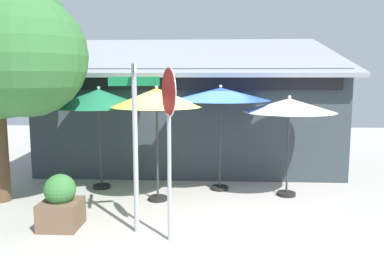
{
  "coord_description": "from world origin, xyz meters",
  "views": [
    {
      "loc": [
        0.41,
        -8.0,
        2.81
      ],
      "look_at": [
        -0.09,
        1.2,
        1.6
      ],
      "focal_mm": 35.7,
      "sensor_mm": 36.0,
      "label": 1
    }
  ],
  "objects_px": {
    "patio_umbrella_royal_blue_right": "(221,95)",
    "shade_tree": "(1,46)",
    "stop_sign": "(169,119)",
    "street_sign_post": "(135,130)",
    "sidewalk_planter": "(61,204)",
    "patio_umbrella_mustard_center": "(157,98)",
    "patio_umbrella_ivory_far_right": "(289,106)",
    "patio_umbrella_forest_green_left": "(99,99)"
  },
  "relations": [
    {
      "from": "stop_sign",
      "to": "patio_umbrella_ivory_far_right",
      "type": "distance_m",
      "value": 3.68
    },
    {
      "from": "shade_tree",
      "to": "patio_umbrella_ivory_far_right",
      "type": "bearing_deg",
      "value": 7.86
    },
    {
      "from": "stop_sign",
      "to": "patio_umbrella_royal_blue_right",
      "type": "bearing_deg",
      "value": 73.38
    },
    {
      "from": "stop_sign",
      "to": "sidewalk_planter",
      "type": "xyz_separation_m",
      "value": [
        -2.11,
        0.45,
        -1.66
      ]
    },
    {
      "from": "patio_umbrella_mustard_center",
      "to": "patio_umbrella_ivory_far_right",
      "type": "distance_m",
      "value": 3.09
    },
    {
      "from": "shade_tree",
      "to": "sidewalk_planter",
      "type": "relative_size",
      "value": 5.17
    },
    {
      "from": "patio_umbrella_royal_blue_right",
      "to": "patio_umbrella_ivory_far_right",
      "type": "height_order",
      "value": "patio_umbrella_royal_blue_right"
    },
    {
      "from": "patio_umbrella_mustard_center",
      "to": "patio_umbrella_royal_blue_right",
      "type": "xyz_separation_m",
      "value": [
        1.45,
        0.93,
        0.04
      ]
    },
    {
      "from": "stop_sign",
      "to": "sidewalk_planter",
      "type": "bearing_deg",
      "value": 167.96
    },
    {
      "from": "shade_tree",
      "to": "sidewalk_planter",
      "type": "xyz_separation_m",
      "value": [
        1.72,
        -1.35,
        -3.03
      ]
    },
    {
      "from": "street_sign_post",
      "to": "patio_umbrella_ivory_far_right",
      "type": "xyz_separation_m",
      "value": [
        3.17,
        2.35,
        0.27
      ]
    },
    {
      "from": "patio_umbrella_forest_green_left",
      "to": "sidewalk_planter",
      "type": "xyz_separation_m",
      "value": [
        -0.0,
        -2.62,
        -1.83
      ]
    },
    {
      "from": "stop_sign",
      "to": "shade_tree",
      "type": "relative_size",
      "value": 0.56
    },
    {
      "from": "patio_umbrella_forest_green_left",
      "to": "patio_umbrella_royal_blue_right",
      "type": "height_order",
      "value": "patio_umbrella_royal_blue_right"
    },
    {
      "from": "street_sign_post",
      "to": "patio_umbrella_royal_blue_right",
      "type": "height_order",
      "value": "street_sign_post"
    },
    {
      "from": "street_sign_post",
      "to": "sidewalk_planter",
      "type": "xyz_separation_m",
      "value": [
        -1.47,
        0.12,
        -1.42
      ]
    },
    {
      "from": "patio_umbrella_mustard_center",
      "to": "shade_tree",
      "type": "bearing_deg",
      "value": -173.72
    },
    {
      "from": "street_sign_post",
      "to": "shade_tree",
      "type": "bearing_deg",
      "value": 155.13
    },
    {
      "from": "patio_umbrella_forest_green_left",
      "to": "shade_tree",
      "type": "relative_size",
      "value": 0.49
    },
    {
      "from": "street_sign_post",
      "to": "shade_tree",
      "type": "height_order",
      "value": "shade_tree"
    },
    {
      "from": "patio_umbrella_forest_green_left",
      "to": "patio_umbrella_ivory_far_right",
      "type": "distance_m",
      "value": 4.65
    },
    {
      "from": "patio_umbrella_forest_green_left",
      "to": "patio_umbrella_royal_blue_right",
      "type": "relative_size",
      "value": 0.98
    },
    {
      "from": "street_sign_post",
      "to": "patio_umbrella_forest_green_left",
      "type": "xyz_separation_m",
      "value": [
        -1.46,
        2.74,
        0.41
      ]
    },
    {
      "from": "patio_umbrella_forest_green_left",
      "to": "street_sign_post",
      "type": "bearing_deg",
      "value": -61.92
    },
    {
      "from": "stop_sign",
      "to": "street_sign_post",
      "type": "bearing_deg",
      "value": 153.24
    },
    {
      "from": "patio_umbrella_royal_blue_right",
      "to": "shade_tree",
      "type": "distance_m",
      "value": 5.05
    },
    {
      "from": "street_sign_post",
      "to": "sidewalk_planter",
      "type": "height_order",
      "value": "street_sign_post"
    },
    {
      "from": "patio_umbrella_ivory_far_right",
      "to": "patio_umbrella_mustard_center",
      "type": "bearing_deg",
      "value": -170.44
    },
    {
      "from": "patio_umbrella_forest_green_left",
      "to": "patio_umbrella_royal_blue_right",
      "type": "distance_m",
      "value": 3.03
    },
    {
      "from": "patio_umbrella_forest_green_left",
      "to": "patio_umbrella_mustard_center",
      "type": "bearing_deg",
      "value": -29.66
    },
    {
      "from": "stop_sign",
      "to": "patio_umbrella_ivory_far_right",
      "type": "bearing_deg",
      "value": 46.73
    },
    {
      "from": "street_sign_post",
      "to": "patio_umbrella_mustard_center",
      "type": "xyz_separation_m",
      "value": [
        0.12,
        1.84,
        0.47
      ]
    },
    {
      "from": "patio_umbrella_mustard_center",
      "to": "shade_tree",
      "type": "xyz_separation_m",
      "value": [
        -3.31,
        -0.36,
        1.14
      ]
    },
    {
      "from": "patio_umbrella_mustard_center",
      "to": "shade_tree",
      "type": "relative_size",
      "value": 0.5
    },
    {
      "from": "sidewalk_planter",
      "to": "stop_sign",
      "type": "bearing_deg",
      "value": -12.04
    },
    {
      "from": "patio_umbrella_forest_green_left",
      "to": "stop_sign",
      "type": "bearing_deg",
      "value": -55.5
    },
    {
      "from": "patio_umbrella_royal_blue_right",
      "to": "sidewalk_planter",
      "type": "relative_size",
      "value": 2.56
    },
    {
      "from": "sidewalk_planter",
      "to": "patio_umbrella_mustard_center",
      "type": "bearing_deg",
      "value": 47.21
    },
    {
      "from": "patio_umbrella_ivory_far_right",
      "to": "shade_tree",
      "type": "relative_size",
      "value": 0.45
    },
    {
      "from": "sidewalk_planter",
      "to": "shade_tree",
      "type": "bearing_deg",
      "value": 141.82
    },
    {
      "from": "stop_sign",
      "to": "patio_umbrella_mustard_center",
      "type": "xyz_separation_m",
      "value": [
        -0.52,
        2.17,
        0.23
      ]
    },
    {
      "from": "patio_umbrella_forest_green_left",
      "to": "shade_tree",
      "type": "distance_m",
      "value": 2.45
    }
  ]
}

